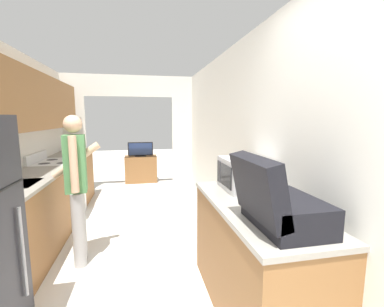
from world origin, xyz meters
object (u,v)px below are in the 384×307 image
Objects in this scene: person at (77,186)px; suitcase at (276,203)px; book_stack at (260,198)px; range_oven at (59,190)px; microwave at (244,174)px; tv_cabinet at (141,169)px; television at (141,149)px.

person reaches higher than suitcase.
person is at bearing 134.91° from suitcase.
suitcase is at bearing -142.70° from person.
book_stack is at bearing 75.63° from suitcase.
microwave is (2.22, -2.03, 0.60)m from range_oven.
suitcase is at bearing -100.14° from microwave.
range_oven is at bearing 137.58° from microwave.
suitcase is at bearing -104.37° from book_stack.
tv_cabinet is 0.50m from television.
tv_cabinet is at bearing 102.71° from microwave.
book_stack reaches higher than tv_cabinet.
person is 1.92m from book_stack.
suitcase is 0.91× the size of television.
range_oven reaches higher than television.
range_oven is 1.39× the size of tv_cabinet.
book_stack is 0.35× the size of tv_cabinet.
person is 1.77m from microwave.
book_stack is (1.60, -1.05, 0.09)m from person.
microwave is 4.38m from tv_cabinet.
microwave is 0.60× the size of tv_cabinet.
range_oven reaches higher than book_stack.
microwave is at bearing -77.29° from tv_cabinet.
television is (0.69, 3.51, -0.05)m from person.
person reaches higher than tv_cabinet.
suitcase reaches higher than book_stack.
microwave is at bearing -42.42° from range_oven.
suitcase is 1.18× the size of microwave.
suitcase is at bearing -81.01° from tv_cabinet.
microwave reaches higher than television.
tv_cabinet is at bearing 98.99° from suitcase.
suitcase reaches higher than television.
microwave is at bearing -119.32° from person.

